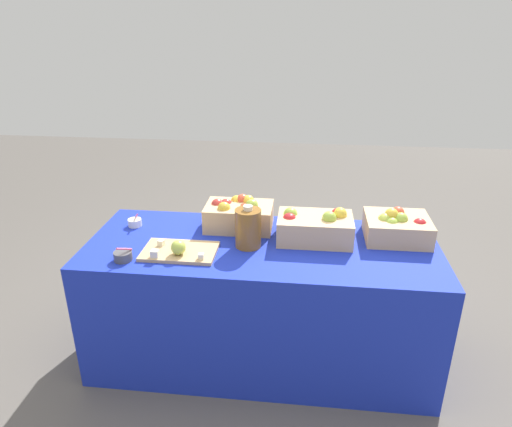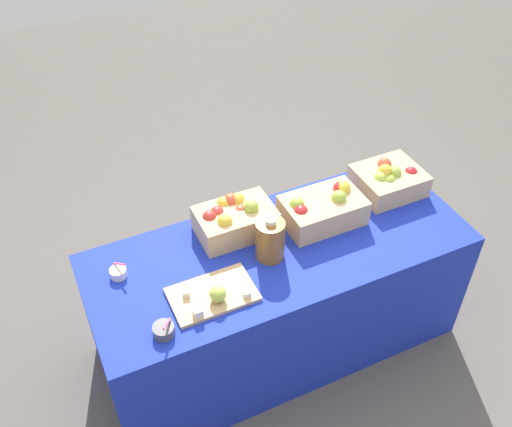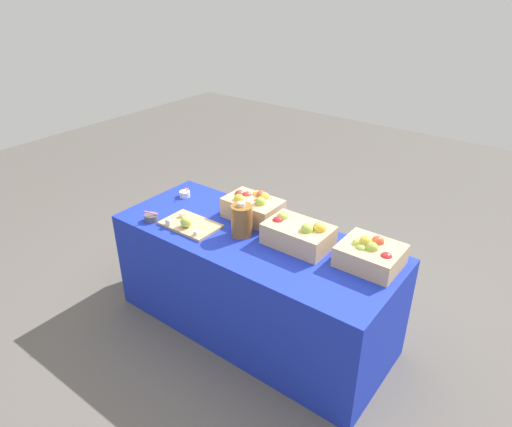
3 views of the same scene
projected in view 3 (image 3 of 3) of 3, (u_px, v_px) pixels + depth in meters
The scene contains 9 objects.
ground_plane at pixel (254, 325), 3.31m from camera, with size 10.00×10.00×0.00m, color #56514C.
table at pixel (254, 283), 3.13m from camera, with size 1.90×0.76×0.74m, color #192DB7.
apple_crate_left at pixel (370, 254), 2.64m from camera, with size 0.34×0.30×0.18m.
apple_crate_middle at pixel (298, 233), 2.84m from camera, with size 0.40×0.26×0.18m.
apple_crate_right at pixel (253, 207), 3.14m from camera, with size 0.38×0.25×0.19m.
cutting_board_front at pixel (189, 224), 3.06m from camera, with size 0.38×0.24×0.09m.
sample_bowl_near at pixel (185, 194), 3.46m from camera, with size 0.08×0.09×0.09m.
sample_bowl_mid at pixel (151, 217), 3.13m from camera, with size 0.09×0.10×0.09m.
cider_jug at pixel (242, 220), 2.93m from camera, with size 0.14×0.14×0.23m.
Camera 3 is at (1.55, -2.02, 2.26)m, focal length 32.41 mm.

